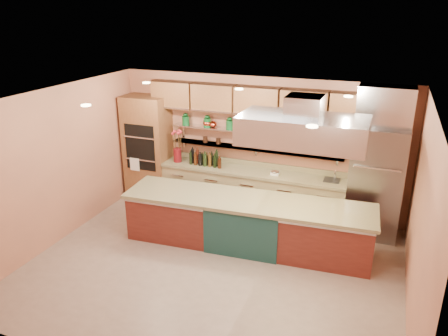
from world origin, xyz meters
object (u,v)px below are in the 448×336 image
at_px(flower_vase, 178,155).
at_px(refrigerator, 375,182).
at_px(kitchen_scale, 275,172).
at_px(island, 247,222).
at_px(green_canister, 241,126).
at_px(copper_kettle, 213,124).

bearing_deg(flower_vase, refrigerator, -0.14).
relative_size(refrigerator, kitchen_scale, 12.82).
xyz_separation_m(island, green_canister, (-0.64, 1.50, 1.36)).
bearing_deg(refrigerator, island, -148.41).
height_order(refrigerator, copper_kettle, refrigerator).
height_order(kitchen_scale, copper_kettle, copper_kettle).
bearing_deg(island, copper_kettle, 126.43).
xyz_separation_m(flower_vase, copper_kettle, (0.74, 0.22, 0.70)).
bearing_deg(kitchen_scale, green_canister, 143.75).
height_order(refrigerator, green_canister, refrigerator).
distance_m(island, kitchen_scale, 1.39).
distance_m(island, flower_vase, 2.46).
relative_size(island, copper_kettle, 27.10).
height_order(refrigerator, island, refrigerator).
distance_m(refrigerator, flower_vase, 4.06).
xyz_separation_m(refrigerator, flower_vase, (-4.06, 0.01, 0.03)).
relative_size(flower_vase, kitchen_scale, 1.87).
height_order(flower_vase, kitchen_scale, flower_vase).
distance_m(flower_vase, kitchen_scale, 2.17).
bearing_deg(copper_kettle, island, -49.92).
bearing_deg(copper_kettle, refrigerator, -3.96).
height_order(flower_vase, green_canister, green_canister).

